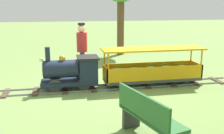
{
  "coord_description": "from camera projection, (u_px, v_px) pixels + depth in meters",
  "views": [
    {
      "loc": [
        -6.41,
        1.28,
        2.09
      ],
      "look_at": [
        0.0,
        -0.0,
        0.55
      ],
      "focal_mm": 41.75,
      "sensor_mm": 36.0,
      "label": 1
    }
  ],
  "objects": [
    {
      "name": "passenger_car",
      "position": [
        152.0,
        70.0,
        6.95
      ],
      "size": [
        0.73,
        2.7,
        0.97
      ],
      "color": "#3F3F3F",
      "rests_on": "ground_plane"
    },
    {
      "name": "park_bench",
      "position": [
        148.0,
        118.0,
        3.99
      ],
      "size": [
        1.36,
        0.75,
        0.82
      ],
      "color": "#2D6B33",
      "rests_on": "ground_plane"
    },
    {
      "name": "conductor_person",
      "position": [
        82.0,
        46.0,
        7.48
      ],
      "size": [
        0.3,
        0.3,
        1.62
      ],
      "color": "#282D47",
      "rests_on": "ground_plane"
    },
    {
      "name": "ground_plane",
      "position": [
        112.0,
        87.0,
        6.84
      ],
      "size": [
        60.0,
        60.0,
        0.0
      ],
      "primitive_type": "plane",
      "color": "#75934C"
    },
    {
      "name": "locomotive",
      "position": [
        72.0,
        71.0,
        6.53
      ],
      "size": [
        0.63,
        1.45,
        1.07
      ],
      "color": "#192338",
      "rests_on": "ground_plane"
    },
    {
      "name": "track",
      "position": [
        119.0,
        86.0,
        6.87
      ],
      "size": [
        0.67,
        6.4,
        0.04
      ],
      "color": "gray",
      "rests_on": "ground_plane"
    }
  ]
}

